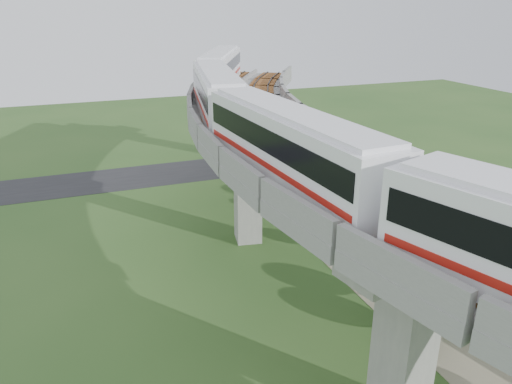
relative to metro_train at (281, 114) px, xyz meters
The scene contains 14 objects.
ground 12.62m from the metro_train, 98.43° to the right, with size 160.00×160.00×0.00m, color #2E5120.
dirt_lot 18.93m from the metro_train, 19.37° to the right, with size 18.00×26.00×0.04m, color gray.
asphalt_road 29.87m from the metro_train, 90.87° to the left, with size 60.00×8.00×0.03m, color #232326.
viaduct 5.49m from the metro_train, 39.00° to the right, with size 19.58×73.98×11.40m.
metro_train is the anchor object (origin of this frame).
fence 15.12m from the metro_train, 16.56° to the right, with size 3.87×38.73×1.50m.
tree_0 25.71m from the metro_train, 60.26° to the left, with size 1.88×1.88×2.63m.
tree_1 18.38m from the metro_train, 56.93° to the left, with size 2.96×2.96×3.60m.
tree_2 15.88m from the metro_train, 53.85° to the left, with size 2.13×2.13×3.14m.
tree_3 12.68m from the metro_train, 25.02° to the left, with size 2.08×2.08×2.78m.
tree_4 12.91m from the metro_train, 40.00° to the right, with size 2.90×2.90×3.82m.
tree_5 14.50m from the metro_train, 55.74° to the right, with size 2.96×2.96×3.60m.
car_white 16.80m from the metro_train, 28.27° to the right, with size 1.54×3.82×1.30m, color silver.
car_dark 19.51m from the metro_train, 22.05° to the left, with size 1.70×4.18×1.21m, color black.
Camera 1 is at (-11.99, -25.42, 18.83)m, focal length 35.00 mm.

